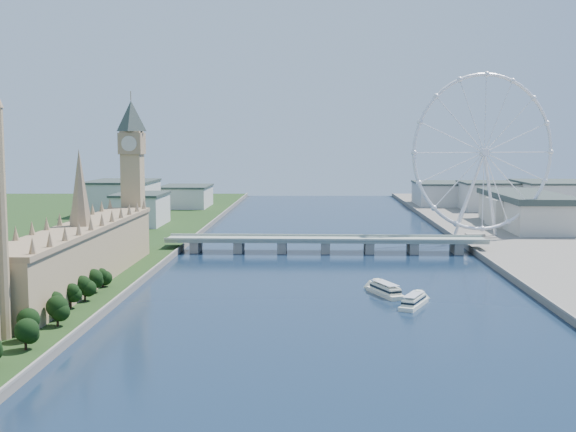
{
  "coord_description": "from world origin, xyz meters",
  "views": [
    {
      "loc": [
        -8.1,
        -194.33,
        77.4
      ],
      "look_at": [
        -22.69,
        210.0,
        34.58
      ],
      "focal_mm": 45.0,
      "sensor_mm": 36.0,
      "label": 1
    }
  ],
  "objects": [
    {
      "name": "tour_boat_near",
      "position": [
        27.81,
        161.55,
        0.0
      ],
      "size": [
        19.08,
        31.6,
        6.84
      ],
      "primitive_type": null,
      "rotation": [
        0.0,
        0.0,
        0.39
      ],
      "color": "#EBE5C5",
      "rests_on": "ground"
    },
    {
      "name": "city_skyline",
      "position": [
        39.22,
        560.08,
        16.96
      ],
      "size": [
        505.0,
        280.0,
        32.0
      ],
      "color": "beige",
      "rests_on": "ground"
    },
    {
      "name": "parliament_range",
      "position": [
        -128.0,
        170.0,
        18.48
      ],
      "size": [
        24.0,
        200.0,
        70.0
      ],
      "color": "tan",
      "rests_on": "ground"
    },
    {
      "name": "westminster_bridge",
      "position": [
        0.0,
        300.0,
        6.63
      ],
      "size": [
        220.0,
        22.0,
        9.5
      ],
      "color": "gray",
      "rests_on": "ground"
    },
    {
      "name": "london_eye",
      "position": [
        119.98,
        355.08,
        67.52
      ],
      "size": [
        113.6,
        39.12,
        124.3
      ],
      "color": "silver",
      "rests_on": "ground"
    },
    {
      "name": "tour_boat_far",
      "position": [
        38.64,
        137.38,
        0.0
      ],
      "size": [
        18.58,
        29.28,
        6.36
      ],
      "primitive_type": null,
      "rotation": [
        0.0,
        0.0,
        -0.43
      ],
      "color": "silver",
      "rests_on": "ground"
    },
    {
      "name": "big_ben",
      "position": [
        -128.0,
        278.0,
        66.57
      ],
      "size": [
        20.02,
        20.02,
        110.0
      ],
      "color": "tan",
      "rests_on": "ground"
    },
    {
      "name": "ground",
      "position": [
        0.0,
        0.0,
        0.0
      ],
      "size": [
        2000.0,
        2000.0,
        0.0
      ],
      "primitive_type": "plane",
      "color": "#183544",
      "rests_on": "ground"
    },
    {
      "name": "tree_row",
      "position": [
        -113.0,
        66.0,
        8.58
      ],
      "size": [
        7.69,
        199.69,
        18.85
      ],
      "color": "black",
      "rests_on": "ground"
    },
    {
      "name": "county_hall",
      "position": [
        175.0,
        430.0,
        0.0
      ],
      "size": [
        54.0,
        144.0,
        35.0
      ],
      "primitive_type": null,
      "color": "beige",
      "rests_on": "ground"
    }
  ]
}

